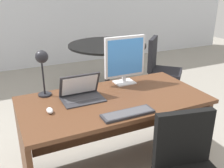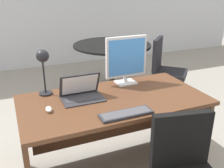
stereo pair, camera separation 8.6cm
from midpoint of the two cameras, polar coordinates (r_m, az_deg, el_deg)
The scene contains 9 objects.
ground at distance 3.87m, azimuth -7.82°, elevation -4.78°, with size 12.00×12.00×0.00m, color gray.
desk at distance 2.40m, azimuth 0.95°, elevation -7.53°, with size 1.63×0.83×0.75m.
monitor at distance 2.53m, azimuth 4.15°, elevation 5.67°, with size 0.42×0.16×0.47m.
laptop at distance 2.26m, azimuth -5.83°, elevation -1.46°, with size 0.36×0.25×0.22m.
keyboard at distance 1.99m, azimuth 4.38°, elevation -6.62°, with size 0.42×0.13×0.02m.
mouse at distance 2.08m, azimuth -12.70°, elevation -5.50°, with size 0.05×0.09×0.04m.
desk_lamp at distance 2.29m, azimuth -14.01°, elevation 4.69°, with size 0.12×0.15×0.42m.
meeting_table at distance 4.18m, azimuth 0.62°, elevation 6.26°, with size 1.24×1.24×0.80m.
meeting_chair_near at distance 4.04m, azimuth 12.48°, elevation 1.91°, with size 0.66×0.65×0.95m.
Camera 2 is at (-0.82, -1.89, 1.69)m, focal length 41.22 mm.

